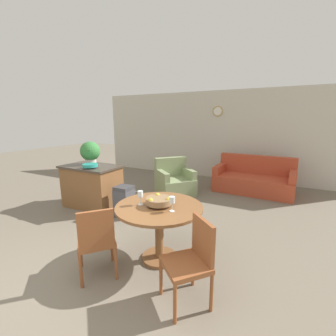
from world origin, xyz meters
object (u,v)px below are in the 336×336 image
Objects in this scene: armchair at (174,182)px; dining_chair_near_left at (96,239)px; dining_chair_near_right at (192,257)px; wine_glass_right at (172,201)px; trash_bin at (124,201)px; wine_glass_left at (140,195)px; fruit_bowl at (159,201)px; dining_table at (159,218)px; potted_plant at (90,152)px; couch at (254,180)px; teal_bowl at (90,165)px; kitchen_island at (92,186)px.

dining_chair_near_left is at bearing -129.54° from armchair.
dining_chair_near_right reaches higher than armchair.
wine_glass_right is at bearing -1.38° from dining_chair_near_right.
trash_bin is at bearing 6.19° from dining_chair_near_right.
dining_chair_near_right is 1.04m from wine_glass_left.
trash_bin is (-1.50, 0.99, -0.60)m from wine_glass_right.
dining_chair_near_left is at bearing -126.93° from fruit_bowl.
dining_table is 2.79m from armchair.
dining_chair_near_right is 0.69m from wine_glass_right.
dining_table is at bearing 33.50° from fruit_bowl.
wine_glass_left is at bearing -30.41° from potted_plant.
potted_plant is at bearing 178.76° from armchair.
trash_bin is at bearing 69.37° from dining_chair_near_left.
dining_chair_near_right is at bearing -110.62° from armchair.
fruit_bowl reaches higher than dining_chair_near_right.
couch reaches higher than trash_bin.
wine_glass_right is 0.62× the size of teal_bowl.
kitchen_island is at bearing -135.43° from couch.
couch is 1.70× the size of armchair.
trash_bin is (0.93, -0.12, -0.15)m from kitchen_island.
potted_plant is 0.82× the size of trash_bin.
dining_chair_near_left is 2.62× the size of fruit_bowl.
potted_plant is 2.15m from armchair.
couch is at bearing -49.90° from dining_chair_near_right.
teal_bowl is 0.46m from potted_plant.
fruit_bowl is at bearing -22.59° from teal_bowl.
wine_glass_right is 0.38× the size of potted_plant.
wine_glass_left is at bearing -102.13° from couch.
dining_chair_near_left is 0.73m from wine_glass_left.
dining_table is 2.29× the size of potted_plant.
dining_chair_near_left is at bearing -44.08° from potted_plant.
dining_chair_near_right is 3.48m from armchair.
fruit_bowl is 1.65m from trash_bin.
dining_chair_near_left is at bearing -43.86° from kitchen_island.
wine_glass_right is (-0.41, 0.39, 0.40)m from dining_chair_near_right.
wine_glass_left is 2.44m from potted_plant.
dining_chair_near_right reaches higher than trash_bin.
armchair is (1.06, 1.74, -0.65)m from teal_bowl.
dining_chair_near_right is 4.75× the size of wine_glass_right.
fruit_bowl is 0.29× the size of armchair.
wine_glass_right reaches higher than dining_table.
kitchen_island is (-1.98, 1.10, -0.45)m from wine_glass_left.
dining_table is 2.65m from potted_plant.
dining_table is at bearing -117.62° from armchair.
potted_plant reaches higher than wine_glass_left.
kitchen_island is 0.62× the size of couch.
wine_glass_right is at bearing -33.52° from trash_bin.
dining_table is 1.87× the size of trash_bin.
wine_glass_left reaches higher than fruit_bowl.
wine_glass_left is 0.16× the size of armchair.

